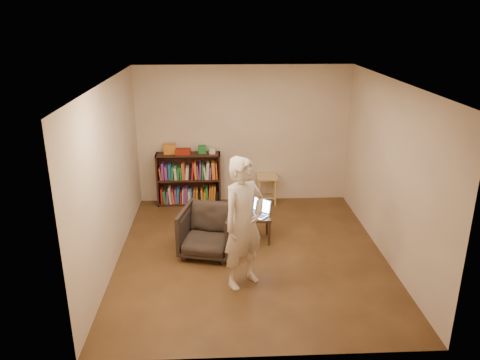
{
  "coord_description": "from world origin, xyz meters",
  "views": [
    {
      "loc": [
        -0.47,
        -6.31,
        3.47
      ],
      "look_at": [
        -0.15,
        0.35,
        1.08
      ],
      "focal_mm": 35.0,
      "sensor_mm": 36.0,
      "label": 1
    }
  ],
  "objects_px": {
    "stool": "(267,181)",
    "person": "(244,223)",
    "laptop": "(259,211)",
    "bookshelf": "(189,182)",
    "armchair": "(208,231)",
    "side_table": "(257,220)"
  },
  "relations": [
    {
      "from": "stool",
      "to": "person",
      "type": "relative_size",
      "value": 0.31
    },
    {
      "from": "bookshelf",
      "to": "person",
      "type": "relative_size",
      "value": 0.67
    },
    {
      "from": "side_table",
      "to": "laptop",
      "type": "bearing_deg",
      "value": 46.54
    },
    {
      "from": "bookshelf",
      "to": "stool",
      "type": "bearing_deg",
      "value": -2.47
    },
    {
      "from": "armchair",
      "to": "side_table",
      "type": "xyz_separation_m",
      "value": [
        0.77,
        0.4,
        -0.01
      ]
    },
    {
      "from": "stool",
      "to": "side_table",
      "type": "bearing_deg",
      "value": -101.47
    },
    {
      "from": "laptop",
      "to": "armchair",
      "type": "bearing_deg",
      "value": -109.9
    },
    {
      "from": "stool",
      "to": "laptop",
      "type": "height_order",
      "value": "laptop"
    },
    {
      "from": "stool",
      "to": "laptop",
      "type": "xyz_separation_m",
      "value": [
        -0.29,
        -1.52,
        0.04
      ]
    },
    {
      "from": "side_table",
      "to": "laptop",
      "type": "distance_m",
      "value": 0.14
    },
    {
      "from": "armchair",
      "to": "side_table",
      "type": "relative_size",
      "value": 1.87
    },
    {
      "from": "bookshelf",
      "to": "armchair",
      "type": "distance_m",
      "value": 2.06
    },
    {
      "from": "bookshelf",
      "to": "laptop",
      "type": "height_order",
      "value": "bookshelf"
    },
    {
      "from": "bookshelf",
      "to": "stool",
      "type": "distance_m",
      "value": 1.48
    },
    {
      "from": "laptop",
      "to": "person",
      "type": "relative_size",
      "value": 0.25
    },
    {
      "from": "laptop",
      "to": "person",
      "type": "height_order",
      "value": "person"
    },
    {
      "from": "laptop",
      "to": "side_table",
      "type": "bearing_deg",
      "value": -91.96
    },
    {
      "from": "bookshelf",
      "to": "laptop",
      "type": "xyz_separation_m",
      "value": [
        1.2,
        -1.59,
        0.05
      ]
    },
    {
      "from": "armchair",
      "to": "person",
      "type": "bearing_deg",
      "value": -47.11
    },
    {
      "from": "side_table",
      "to": "person",
      "type": "height_order",
      "value": "person"
    },
    {
      "from": "stool",
      "to": "side_table",
      "type": "height_order",
      "value": "stool"
    },
    {
      "from": "bookshelf",
      "to": "stool",
      "type": "xyz_separation_m",
      "value": [
        1.48,
        -0.06,
        0.01
      ]
    }
  ]
}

